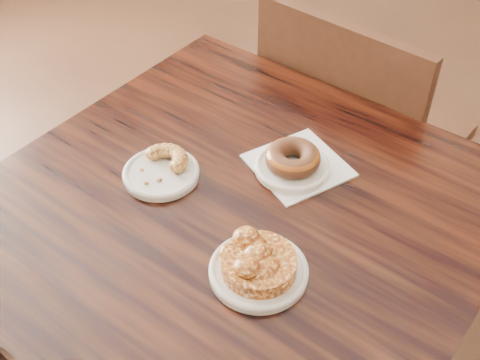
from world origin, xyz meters
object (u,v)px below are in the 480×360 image
Objects in this scene: apple_fritter at (259,261)px; cruller_fragment at (160,166)px; glazed_donut at (293,158)px; chair_far at (366,136)px; cafe_table at (236,318)px.

cruller_fragment is at bearing 163.88° from apple_fritter.
apple_fritter is at bearing -69.27° from glazed_donut.
chair_far is at bearing 79.90° from cruller_fragment.
glazed_donut is 0.27m from apple_fritter.
cafe_table is 1.01× the size of chair_far.
chair_far is at bearing 101.85° from apple_fritter.
cafe_table is at bearing 8.02° from cruller_fragment.
apple_fritter is 1.56× the size of cruller_fragment.
apple_fritter reaches higher than cafe_table.
chair_far is 8.32× the size of cruller_fragment.
apple_fritter is 0.31m from cruller_fragment.
glazed_donut is 0.65× the size of apple_fritter.
apple_fritter reaches higher than cruller_fragment.
chair_far reaches higher than apple_fritter.
cruller_fragment is (-0.16, -0.02, 0.40)m from cafe_table.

